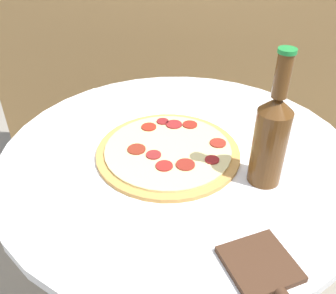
# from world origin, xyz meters

# --- Properties ---
(table) EXTENTS (0.87, 0.87, 0.70)m
(table) POSITION_xyz_m (0.00, 0.00, 0.50)
(table) COLOR white
(table) RESTS_ON ground_plane
(fence_panel) EXTENTS (1.79, 0.04, 1.46)m
(fence_panel) POSITION_xyz_m (0.00, 0.79, 0.73)
(fence_panel) COLOR olive
(fence_panel) RESTS_ON ground_plane
(pizza) EXTENTS (0.35, 0.35, 0.02)m
(pizza) POSITION_xyz_m (-0.03, -0.01, 0.71)
(pizza) COLOR #C68E47
(pizza) RESTS_ON table
(beer_bottle) EXTENTS (0.07, 0.07, 0.30)m
(beer_bottle) POSITION_xyz_m (0.19, -0.09, 0.81)
(beer_bottle) COLOR #563314
(beer_bottle) RESTS_ON table
(pizza_paddle) EXTENTS (0.17, 0.25, 0.02)m
(pizza_paddle) POSITION_xyz_m (0.17, -0.35, 0.70)
(pizza_paddle) COLOR #422819
(pizza_paddle) RESTS_ON table
(napkin) EXTENTS (0.12, 0.08, 0.01)m
(napkin) POSITION_xyz_m (-0.23, 0.27, 0.70)
(napkin) COLOR white
(napkin) RESTS_ON table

